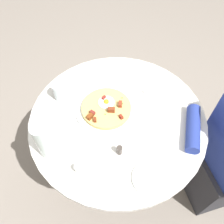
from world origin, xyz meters
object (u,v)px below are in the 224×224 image
Objects in this scene: dining_table at (117,134)px; bread_plate at (150,178)px; pizza_plate at (106,110)px; fork at (153,83)px; water_bottle at (44,142)px; breakfast_pizza at (106,108)px; knife at (158,87)px; salt_shaker at (78,169)px; water_glass at (60,92)px; pepper_shaker at (119,150)px.

bread_plate is at bearing -172.97° from dining_table.
pizza_plate is 0.33m from fork.
breakfast_pizza is at bearing -63.34° from water_bottle.
knife is at bearing 90.00° from fork.
pizza_plate is (0.06, 0.05, 0.18)m from dining_table.
breakfast_pizza is at bearing -36.18° from salt_shaker.
breakfast_pizza reaches higher than bread_plate.
knife is at bearing -55.98° from salt_shaker.
fork and knife have the same top height.
water_glass reaches higher than breakfast_pizza.
pizza_plate is at bearing 11.96° from bread_plate.
pepper_shaker is (-0.37, 0.32, 0.02)m from fork.
dining_table is 18.77× the size of salt_shaker.
knife is at bearing -45.53° from pepper_shaker.
breakfast_pizza is 0.37m from salt_shaker.
bread_plate is 3.33× the size of salt_shaker.
water_bottle is (0.25, 0.42, 0.11)m from bread_plate.
pepper_shaker reaches higher than dining_table.
pepper_shaker is at bearing -105.77° from water_bottle.
fork is at bearing -23.25° from bread_plate.
pepper_shaker is (-0.09, -0.32, -0.09)m from water_bottle.
dining_table is at bearing -3.94° from knife.
water_glass reaches higher than pepper_shaker.
dining_table is 5.24× the size of knife.
water_glass is at bearing 27.37° from pepper_shaker.
water_bottle is 4.54× the size of pepper_shaker.
bread_plate is at bearing -151.77° from water_glass.
bread_plate is 0.58m from fork.
salt_shaker is at bearing 67.57° from bread_plate.
knife is (-0.03, -0.02, 0.00)m from fork.
water_glass is 0.45m from salt_shaker.
pepper_shaker is at bearing 30.36° from bread_plate.
water_bottle is at bearing 116.66° from breakfast_pizza.
water_glass reaches higher than salt_shaker.
fork is 1.00× the size of knife.
water_bottle reaches higher than pepper_shaker.
water_bottle is at bearing -6.70° from fork.
dining_table is 0.41m from water_glass.
water_glass is 0.46× the size of water_bottle.
breakfast_pizza is 2.52× the size of water_glass.
fork is at bearing -52.89° from salt_shaker.
knife is 3.54× the size of pepper_shaker.
fork is at bearing -57.88° from dining_table.
water_bottle reaches higher than bread_plate.
salt_shaker is 0.21m from pepper_shaker.
salt_shaker reaches higher than pizza_plate.
breakfast_pizza is 0.43m from bread_plate.
water_bottle reaches higher than fork.
water_glass is at bearing -38.00° from knife.
breakfast_pizza is at bearing 35.86° from dining_table.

